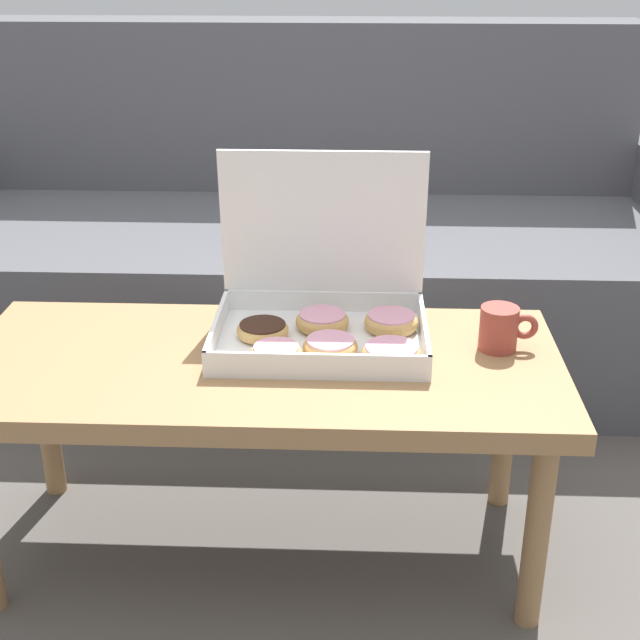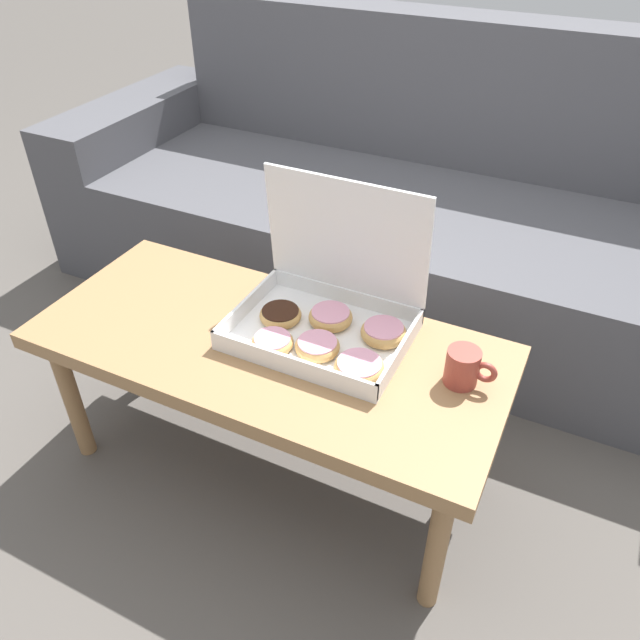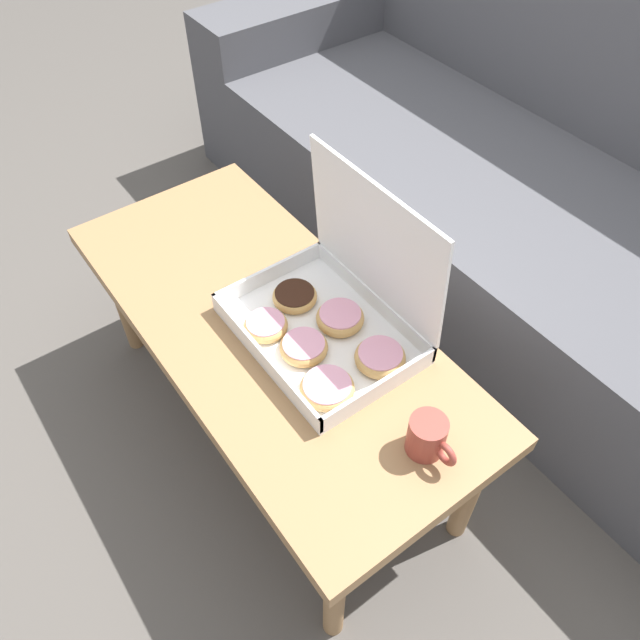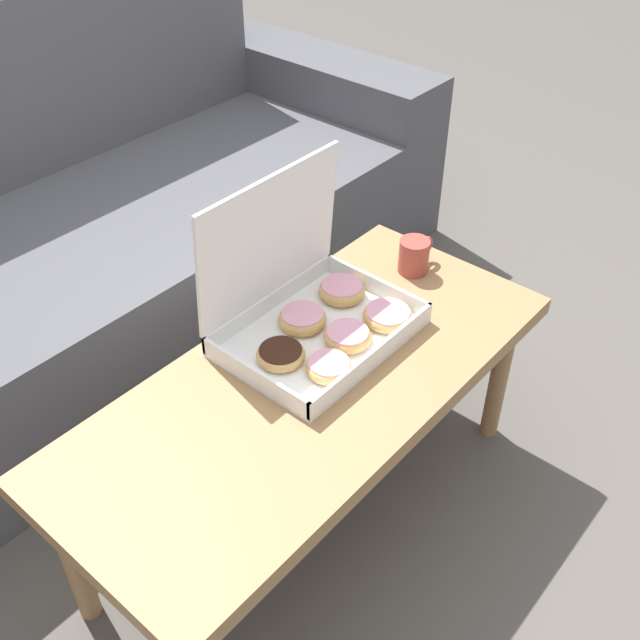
{
  "view_description": "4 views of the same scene",
  "coord_description": "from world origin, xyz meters",
  "px_view_note": "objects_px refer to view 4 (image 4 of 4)",
  "views": [
    {
      "loc": [
        0.17,
        -1.57,
        1.16
      ],
      "look_at": [
        0.1,
        -0.05,
        0.48
      ],
      "focal_mm": 50.0,
      "sensor_mm": 36.0,
      "label": 1
    },
    {
      "loc": [
        0.6,
        -1.06,
        1.33
      ],
      "look_at": [
        0.1,
        -0.05,
        0.48
      ],
      "focal_mm": 35.0,
      "sensor_mm": 36.0,
      "label": 2
    },
    {
      "loc": [
        0.8,
        -0.56,
        1.45
      ],
      "look_at": [
        0.1,
        -0.05,
        0.48
      ],
      "focal_mm": 35.0,
      "sensor_mm": 36.0,
      "label": 3
    },
    {
      "loc": [
        -0.81,
        -0.84,
        1.46
      ],
      "look_at": [
        0.1,
        -0.05,
        0.48
      ],
      "focal_mm": 42.0,
      "sensor_mm": 36.0,
      "label": 4
    }
  ],
  "objects_px": {
    "couch": "(47,255)",
    "pastry_box": "(318,311)",
    "coffee_mug": "(415,255)",
    "coffee_table": "(311,394)"
  },
  "relations": [
    {
      "from": "couch",
      "to": "pastry_box",
      "type": "distance_m",
      "value": 0.91
    },
    {
      "from": "couch",
      "to": "coffee_mug",
      "type": "distance_m",
      "value": 1.03
    },
    {
      "from": "couch",
      "to": "coffee_table",
      "type": "bearing_deg",
      "value": -90.0
    },
    {
      "from": "pastry_box",
      "to": "coffee_mug",
      "type": "distance_m",
      "value": 0.32
    },
    {
      "from": "couch",
      "to": "pastry_box",
      "type": "xyz_separation_m",
      "value": [
        0.12,
        -0.89,
        0.19
      ]
    },
    {
      "from": "couch",
      "to": "pastry_box",
      "type": "height_order",
      "value": "couch"
    },
    {
      "from": "coffee_table",
      "to": "couch",
      "type": "bearing_deg",
      "value": 90.0
    },
    {
      "from": "couch",
      "to": "coffee_mug",
      "type": "height_order",
      "value": "couch"
    },
    {
      "from": "pastry_box",
      "to": "coffee_mug",
      "type": "height_order",
      "value": "pastry_box"
    },
    {
      "from": "coffee_table",
      "to": "coffee_mug",
      "type": "distance_m",
      "value": 0.45
    }
  ]
}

